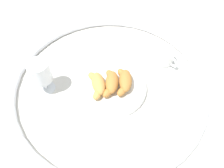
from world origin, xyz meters
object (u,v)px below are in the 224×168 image
Objects in this scene: croissant_extra at (98,84)px; folded_napkin at (60,130)px; croissant_small at (111,82)px; coffee_cup_near at (164,58)px; croissant_large at (125,81)px; juice_glass_left at (40,73)px; pastry_plate at (112,87)px.

croissant_extra reaches higher than folded_napkin.
coffee_cup_near is at bearing -51.40° from croissant_small.
juice_glass_left reaches higher than croissant_large.
juice_glass_left is at bearing 96.67° from pastry_plate.
croissant_large is 1.00× the size of coffee_cup_near.
croissant_small is at bearing 93.56° from pastry_plate.
coffee_cup_near is 0.49m from juice_glass_left.
coffee_cup_near is 0.97× the size of juice_glass_left.
pastry_plate is 1.91× the size of croissant_small.
croissant_large is 0.30m from juice_glass_left.
croissant_small is 0.24m from folded_napkin.
croissant_small is (-0.01, 0.05, 0.00)m from croissant_large.
croissant_small is at bearing 128.60° from coffee_cup_near.
juice_glass_left reaches higher than croissant_small.
croissant_large is at bearing -44.23° from folded_napkin.
croissant_small is at bearing 103.10° from croissant_large.
pastry_plate is 0.03m from croissant_small.
juice_glass_left is (-0.03, 0.25, 0.06)m from croissant_small.
croissant_large is 0.98× the size of juice_glass_left.
coffee_cup_near is (0.15, -0.15, -0.01)m from croissant_large.
croissant_large is 1.06× the size of croissant_extra.
coffee_cup_near is at bearing -50.98° from pastry_plate.
pastry_plate is 0.06m from croissant_extra.
folded_napkin is (-0.16, -0.10, -0.09)m from juice_glass_left.
pastry_plate is 1.92× the size of croissant_large.
juice_glass_left reaches higher than coffee_cup_near.
juice_glass_left is at bearing 94.80° from croissant_extra.
juice_glass_left reaches higher than pastry_plate.
coffee_cup_near reaches higher than pastry_plate.
folded_napkin is (-0.35, 0.35, -0.02)m from coffee_cup_near.
croissant_small is 1.06× the size of croissant_extra.
croissant_large reaches higher than folded_napkin.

